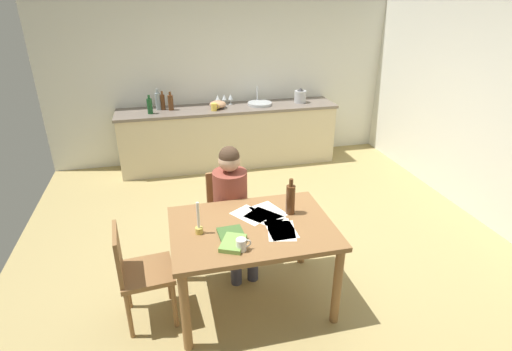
{
  "coord_description": "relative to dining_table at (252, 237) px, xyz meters",
  "views": [
    {
      "loc": [
        -0.94,
        -3.43,
        2.44
      ],
      "look_at": [
        -0.14,
        -0.09,
        0.85
      ],
      "focal_mm": 27.91,
      "sensor_mm": 36.0,
      "label": 1
    }
  ],
  "objects": [
    {
      "name": "ground_plane",
      "position": [
        0.34,
        0.79,
        -0.66
      ],
      "size": [
        5.2,
        5.2,
        0.04
      ],
      "primitive_type": "cube",
      "color": "tan"
    },
    {
      "name": "wall_back",
      "position": [
        0.34,
        3.39,
        0.66
      ],
      "size": [
        5.2,
        0.12,
        2.6
      ],
      "primitive_type": "cube",
      "color": "silver",
      "rests_on": "ground"
    },
    {
      "name": "wall_right",
      "position": [
        2.94,
        0.79,
        0.66
      ],
      "size": [
        0.12,
        5.2,
        2.6
      ],
      "primitive_type": "cube",
      "color": "silver",
      "rests_on": "ground"
    },
    {
      "name": "kitchen_counter",
      "position": [
        0.34,
        3.03,
        -0.19
      ],
      "size": [
        3.22,
        0.64,
        0.9
      ],
      "color": "beige",
      "rests_on": "ground"
    },
    {
      "name": "dining_table",
      "position": [
        0.0,
        0.0,
        0.0
      ],
      "size": [
        1.29,
        0.93,
        0.74
      ],
      "color": "olive",
      "rests_on": "ground"
    },
    {
      "name": "chair_at_table",
      "position": [
        -0.07,
        0.7,
        -0.15
      ],
      "size": [
        0.45,
        0.45,
        0.87
      ],
      "color": "olive",
      "rests_on": "ground"
    },
    {
      "name": "person_seated",
      "position": [
        -0.06,
        0.56,
        0.04
      ],
      "size": [
        0.37,
        0.62,
        1.19
      ],
      "color": "brown",
      "rests_on": "ground"
    },
    {
      "name": "chair_side_empty",
      "position": [
        -0.91,
        -0.02,
        -0.16
      ],
      "size": [
        0.43,
        0.43,
        0.86
      ],
      "color": "olive",
      "rests_on": "ground"
    },
    {
      "name": "coffee_mug",
      "position": [
        -0.15,
        -0.3,
        0.15
      ],
      "size": [
        0.11,
        0.08,
        0.09
      ],
      "color": "white",
      "rests_on": "dining_table"
    },
    {
      "name": "candlestick",
      "position": [
        -0.42,
        -0.01,
        0.18
      ],
      "size": [
        0.06,
        0.06,
        0.27
      ],
      "color": "gold",
      "rests_on": "dining_table"
    },
    {
      "name": "book_magazine",
      "position": [
        -0.2,
        -0.23,
        0.12
      ],
      "size": [
        0.24,
        0.27,
        0.03
      ],
      "primitive_type": "cube",
      "rotation": [
        0.0,
        0.0,
        -0.44
      ],
      "color": "#78A64A",
      "rests_on": "dining_table"
    },
    {
      "name": "book_cookery",
      "position": [
        -0.19,
        -0.1,
        0.11
      ],
      "size": [
        0.2,
        0.23,
        0.02
      ],
      "primitive_type": "cube",
      "rotation": [
        0.0,
        0.0,
        0.05
      ],
      "color": "#40662E",
      "rests_on": "dining_table"
    },
    {
      "name": "paper_letter",
      "position": [
        0.19,
        0.19,
        0.1
      ],
      "size": [
        0.3,
        0.35,
        0.0
      ],
      "primitive_type": "cube",
      "rotation": [
        0.0,
        0.0,
        0.38
      ],
      "color": "white",
      "rests_on": "dining_table"
    },
    {
      "name": "paper_bill",
      "position": [
        0.21,
        -0.1,
        0.1
      ],
      "size": [
        0.21,
        0.3,
        0.0
      ],
      "primitive_type": "cube",
      "rotation": [
        0.0,
        0.0,
        0.01
      ],
      "color": "white",
      "rests_on": "dining_table"
    },
    {
      "name": "paper_envelope",
      "position": [
        0.13,
        0.11,
        0.1
      ],
      "size": [
        0.35,
        0.36,
        0.0
      ],
      "primitive_type": "cube",
      "rotation": [
        0.0,
        0.0,
        0.69
      ],
      "color": "white",
      "rests_on": "dining_table"
    },
    {
      "name": "paper_receipt",
      "position": [
        0.21,
        -0.12,
        0.1
      ],
      "size": [
        0.27,
        0.33,
        0.0
      ],
      "primitive_type": "cube",
      "rotation": [
        0.0,
        0.0,
        -0.21
      ],
      "color": "white",
      "rests_on": "dining_table"
    },
    {
      "name": "paper_notice",
      "position": [
        0.02,
        0.17,
        0.1
      ],
      "size": [
        0.34,
        0.36,
        0.0
      ],
      "primitive_type": "cube",
      "rotation": [
        0.0,
        0.0,
        0.59
      ],
      "color": "white",
      "rests_on": "dining_table"
    },
    {
      "name": "wine_bottle_on_table",
      "position": [
        0.36,
        0.12,
        0.24
      ],
      "size": [
        0.08,
        0.08,
        0.32
      ],
      "color": "#593319",
      "rests_on": "dining_table"
    },
    {
      "name": "sink_unit",
      "position": [
        0.82,
        3.04,
        0.28
      ],
      "size": [
        0.36,
        0.36,
        0.24
      ],
      "color": "#B2B7BC",
      "rests_on": "kitchen_counter"
    },
    {
      "name": "bottle_oil",
      "position": [
        -0.77,
        2.94,
        0.37
      ],
      "size": [
        0.07,
        0.07,
        0.26
      ],
      "color": "#194C23",
      "rests_on": "kitchen_counter"
    },
    {
      "name": "bottle_vinegar",
      "position": [
        -0.66,
        3.13,
        0.38
      ],
      "size": [
        0.08,
        0.08,
        0.3
      ],
      "color": "#8C999E",
      "rests_on": "kitchen_counter"
    },
    {
      "name": "bottle_wine_red",
      "position": [
        -0.59,
        3.11,
        0.37
      ],
      "size": [
        0.06,
        0.06,
        0.27
      ],
      "color": "#593319",
      "rests_on": "kitchen_counter"
    },
    {
      "name": "bottle_sauce",
      "position": [
        -0.48,
        3.06,
        0.37
      ],
      "size": [
        0.08,
        0.08,
        0.26
      ],
      "color": "#593319",
      "rests_on": "kitchen_counter"
    },
    {
      "name": "mixing_bowl",
      "position": [
        0.18,
        3.0,
        0.31
      ],
      "size": [
        0.24,
        0.24,
        0.11
      ],
      "primitive_type": "ellipsoid",
      "color": "tan",
      "rests_on": "kitchen_counter"
    },
    {
      "name": "stovetop_kettle",
      "position": [
        1.45,
        3.03,
        0.36
      ],
      "size": [
        0.18,
        0.18,
        0.22
      ],
      "color": "#B7BABF",
      "rests_on": "kitchen_counter"
    },
    {
      "name": "wine_glass_near_sink",
      "position": [
        0.4,
        3.18,
        0.37
      ],
      "size": [
        0.07,
        0.07,
        0.15
      ],
      "color": "silver",
      "rests_on": "kitchen_counter"
    },
    {
      "name": "wine_glass_by_kettle",
      "position": [
        0.31,
        3.18,
        0.37
      ],
      "size": [
        0.07,
        0.07,
        0.15
      ],
      "color": "silver",
      "rests_on": "kitchen_counter"
    },
    {
      "name": "wine_glass_back_left",
      "position": [
        0.21,
        3.18,
        0.37
      ],
      "size": [
        0.07,
        0.07,
        0.15
      ],
      "color": "silver",
      "rests_on": "kitchen_counter"
    },
    {
      "name": "teacup_on_counter",
      "position": [
        0.11,
        2.88,
        0.31
      ],
      "size": [
        0.12,
        0.08,
        0.11
      ],
      "color": "#F2CC4C",
      "rests_on": "kitchen_counter"
    }
  ]
}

